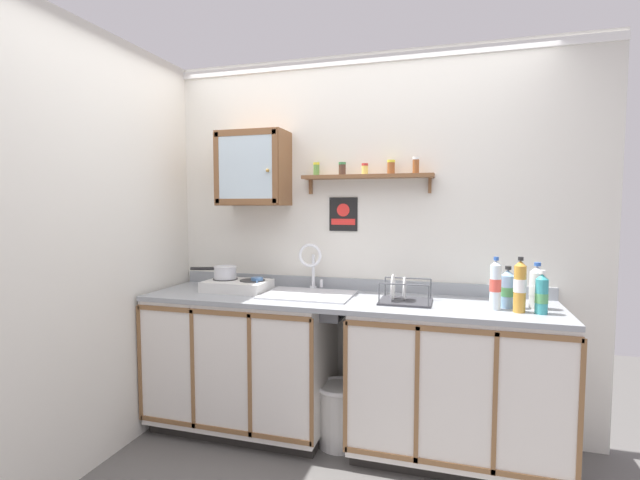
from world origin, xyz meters
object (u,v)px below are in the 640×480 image
(hot_plate_stove, at_px, (237,286))
(bottle_opaque_white_0, at_px, (537,288))
(bottle_juice_amber_2, at_px, (520,286))
(bottle_detergent_teal_4, at_px, (542,295))
(warning_sign, at_px, (343,214))
(bottle_water_blue_3, at_px, (508,289))
(dish_rack, at_px, (403,297))
(bottle_water_clear_1, at_px, (495,285))
(mug, at_px, (257,285))
(trash_bin, at_px, (340,413))
(wall_cabinet, at_px, (253,169))
(saucepan, at_px, (224,272))
(sink, at_px, (308,299))

(hot_plate_stove, bearing_deg, bottle_opaque_white_0, -0.29)
(bottle_juice_amber_2, relative_size, bottle_detergent_teal_4, 1.29)
(bottle_juice_amber_2, height_order, warning_sign, warning_sign)
(bottle_water_blue_3, bearing_deg, hot_plate_stove, 179.06)
(bottle_juice_amber_2, relative_size, dish_rack, 0.99)
(bottle_opaque_white_0, bearing_deg, bottle_detergent_teal_4, -88.09)
(bottle_water_clear_1, relative_size, dish_rack, 0.97)
(bottle_juice_amber_2, height_order, dish_rack, bottle_juice_amber_2)
(bottle_detergent_teal_4, bearing_deg, mug, 175.16)
(bottle_water_clear_1, xyz_separation_m, bottle_juice_amber_2, (0.12, -0.03, 0.00))
(hot_plate_stove, xyz_separation_m, bottle_water_blue_3, (1.72, -0.03, 0.07))
(trash_bin, bearing_deg, warning_sign, 100.60)
(mug, xyz_separation_m, wall_cabinet, (-0.08, 0.13, 0.79))
(saucepan, height_order, bottle_juice_amber_2, bottle_juice_amber_2)
(mug, bearing_deg, warning_sign, 25.73)
(hot_plate_stove, xyz_separation_m, bottle_juice_amber_2, (1.77, -0.13, 0.11))
(bottle_juice_amber_2, bearing_deg, bottle_water_clear_1, 164.95)
(bottle_juice_amber_2, height_order, bottle_detergent_teal_4, bottle_juice_amber_2)
(bottle_water_blue_3, relative_size, dish_rack, 0.78)
(wall_cabinet, bearing_deg, hot_plate_stove, -115.04)
(sink, height_order, wall_cabinet, wall_cabinet)
(trash_bin, bearing_deg, bottle_opaque_white_0, 3.57)
(bottle_opaque_white_0, bearing_deg, bottle_water_blue_3, -173.16)
(hot_plate_stove, xyz_separation_m, trash_bin, (0.75, -0.08, -0.77))
(hot_plate_stove, distance_m, warning_sign, 0.88)
(sink, bearing_deg, wall_cabinet, 162.70)
(wall_cabinet, bearing_deg, warning_sign, 11.82)
(hot_plate_stove, xyz_separation_m, dish_rack, (1.13, -0.06, -0.01))
(hot_plate_stove, relative_size, trash_bin, 1.08)
(bottle_water_blue_3, distance_m, bottle_detergent_teal_4, 0.19)
(trash_bin, bearing_deg, dish_rack, 3.52)
(bottle_opaque_white_0, xyz_separation_m, bottle_water_blue_3, (-0.16, -0.02, -0.01))
(saucepan, distance_m, bottle_juice_amber_2, 1.89)
(dish_rack, distance_m, wall_cabinet, 1.36)
(sink, height_order, bottle_opaque_white_0, sink)
(bottle_water_blue_3, xyz_separation_m, bottle_detergent_teal_4, (0.16, -0.11, -0.00))
(hot_plate_stove, bearing_deg, bottle_juice_amber_2, -4.28)
(hot_plate_stove, distance_m, mug, 0.14)
(bottle_opaque_white_0, bearing_deg, wall_cabinet, 175.30)
(hot_plate_stove, distance_m, bottle_water_blue_3, 1.72)
(bottle_juice_amber_2, bearing_deg, wall_cabinet, 170.95)
(bottle_juice_amber_2, relative_size, warning_sign, 1.32)
(trash_bin, bearing_deg, bottle_water_clear_1, -1.25)
(saucepan, distance_m, bottle_detergent_teal_4, 2.00)
(bottle_water_blue_3, height_order, mug, bottle_water_blue_3)
(hot_plate_stove, distance_m, dish_rack, 1.14)
(bottle_juice_amber_2, bearing_deg, dish_rack, 173.16)
(sink, bearing_deg, mug, 178.56)
(saucepan, xyz_separation_m, trash_bin, (0.85, -0.10, -0.86))
(bottle_detergent_teal_4, bearing_deg, sink, 174.24)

